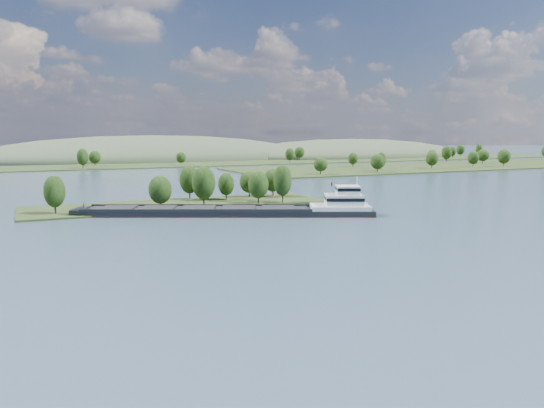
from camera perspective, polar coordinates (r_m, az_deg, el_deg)
name	(u,v)px	position (r m, az deg, el deg)	size (l,w,h in m)	color
ground	(246,237)	(125.47, -2.76, -3.56)	(1800.00, 1800.00, 0.00)	#394F63
tree_island	(199,193)	(182.07, -7.89, 1.13)	(100.00, 30.01, 14.32)	#243417
right_bank	(450,165)	(405.39, 18.61, 3.99)	(320.00, 90.00, 14.77)	#243417
back_shoreline	(107,166)	(397.95, -17.31, 3.93)	(900.00, 60.00, 15.68)	#243417
hill_east	(351,156)	(556.53, 8.54, 5.10)	(260.00, 140.00, 36.00)	#3A4A32
hill_west	(152,159)	(505.91, -12.80, 4.74)	(320.00, 160.00, 44.00)	#3A4A32
cargo_barge	(246,210)	(158.52, -2.85, -0.64)	(85.35, 46.88, 12.06)	black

